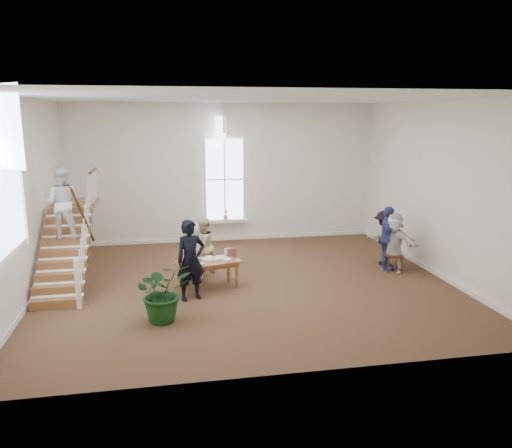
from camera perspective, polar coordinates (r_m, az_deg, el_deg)
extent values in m
plane|color=#4C351E|center=(12.53, -1.01, -6.80)|extent=(10.00, 10.00, 0.00)
plane|color=silver|center=(16.40, -3.64, 5.82)|extent=(10.00, 0.00, 10.00)
plane|color=silver|center=(7.66, 4.50, -1.76)|extent=(10.00, 0.00, 10.00)
plane|color=silver|center=(12.21, -24.88, 2.43)|extent=(0.00, 9.00, 9.00)
plane|color=silver|center=(13.71, 20.09, 3.80)|extent=(0.00, 9.00, 9.00)
plane|color=white|center=(11.84, -1.09, 14.23)|extent=(10.00, 10.00, 0.00)
cube|color=white|center=(16.47, -3.50, 0.39)|extent=(1.45, 0.28, 0.10)
plane|color=white|center=(16.36, -3.61, 5.10)|extent=(2.60, 0.00, 2.60)
plane|color=white|center=(16.24, -3.69, 10.71)|extent=(0.60, 0.60, 0.85)
plane|color=white|center=(10.72, -26.66, 2.92)|extent=(0.00, 2.40, 2.40)
cube|color=white|center=(16.76, -3.53, -1.65)|extent=(10.00, 0.04, 0.12)
imported|color=pink|center=(16.40, -3.49, 1.05)|extent=(0.17, 0.17, 0.30)
cube|color=brown|center=(11.84, -21.80, -8.38)|extent=(1.10, 0.30, 0.20)
cube|color=brown|center=(12.05, -21.60, -6.99)|extent=(1.10, 0.30, 0.20)
cube|color=brown|center=(12.27, -21.42, -5.65)|extent=(1.10, 0.30, 0.20)
cube|color=brown|center=(12.50, -21.24, -4.36)|extent=(1.10, 0.30, 0.20)
cube|color=brown|center=(12.73, -21.07, -3.11)|extent=(1.10, 0.30, 0.20)
cube|color=brown|center=(12.96, -20.90, -1.91)|extent=(1.10, 0.30, 0.20)
cube|color=brown|center=(13.21, -20.75, -0.75)|extent=(1.10, 0.30, 0.20)
cube|color=brown|center=(13.45, -20.59, 0.36)|extent=(1.10, 0.30, 0.20)
cube|color=brown|center=(13.71, -20.45, 1.44)|extent=(1.10, 0.30, 0.20)
cube|color=brown|center=(14.57, -19.87, 2.25)|extent=(1.10, 1.20, 0.12)
cube|color=white|center=(11.47, -19.70, -6.50)|extent=(0.10, 0.10, 1.10)
cylinder|color=#371F0F|center=(12.45, -19.11, 0.73)|extent=(0.07, 2.74, 1.86)
imported|color=silver|center=(12.77, -21.23, 2.28)|extent=(0.94, 0.79, 1.72)
cube|color=brown|center=(12.05, -5.46, -4.35)|extent=(1.60, 1.08, 0.05)
cube|color=brown|center=(12.07, -5.46, -4.69)|extent=(1.45, 0.94, 0.10)
cylinder|color=brown|center=(11.73, -7.88, -6.67)|extent=(0.07, 0.07, 0.63)
cylinder|color=brown|center=(12.14, -2.19, -5.89)|extent=(0.07, 0.07, 0.63)
cylinder|color=brown|center=(12.21, -8.65, -5.93)|extent=(0.07, 0.07, 0.63)
cylinder|color=brown|center=(12.61, -3.15, -5.20)|extent=(0.07, 0.07, 0.63)
cube|color=silver|center=(12.09, -4.43, -4.03)|extent=(0.29, 0.27, 0.05)
cube|color=beige|center=(12.09, -5.34, -4.09)|extent=(0.15, 0.23, 0.03)
cube|color=tan|center=(11.76, -7.32, -4.63)|extent=(0.25, 0.32, 0.02)
cube|color=silver|center=(12.28, -5.37, -3.82)|extent=(0.22, 0.25, 0.04)
cube|color=#4C5972|center=(11.91, -7.00, -4.32)|extent=(0.33, 0.34, 0.05)
cube|color=maroon|center=(12.04, -8.34, -4.18)|extent=(0.23, 0.25, 0.06)
cube|color=white|center=(12.20, -5.00, -3.96)|extent=(0.23, 0.25, 0.02)
cube|color=#BFB299|center=(11.99, -7.03, -4.27)|extent=(0.24, 0.25, 0.03)
cube|color=silver|center=(12.09, -3.45, -4.03)|extent=(0.26, 0.31, 0.04)
cube|color=beige|center=(11.83, -6.30, -4.48)|extent=(0.28, 0.33, 0.03)
cube|color=tan|center=(12.11, -7.25, -4.09)|extent=(0.19, 0.28, 0.04)
cube|color=silver|center=(12.17, -5.80, -3.99)|extent=(0.33, 0.34, 0.03)
cube|color=#4C5972|center=(11.72, -6.90, -4.65)|extent=(0.26, 0.32, 0.04)
cube|color=maroon|center=(12.22, -6.27, -3.95)|extent=(0.25, 0.25, 0.02)
cube|color=white|center=(12.33, -4.16, -3.76)|extent=(0.22, 0.22, 0.03)
cube|color=#BFB299|center=(12.30, -3.13, -3.78)|extent=(0.22, 0.20, 0.03)
imported|color=black|center=(11.33, -7.47, -4.11)|extent=(0.77, 0.63, 1.84)
imported|color=silver|center=(12.57, -7.31, -3.17)|extent=(0.89, 0.81, 1.53)
imported|color=#D5CE85|center=(13.08, -6.12, -2.56)|extent=(0.94, 0.92, 1.52)
imported|color=navy|center=(13.86, 14.77, -1.58)|extent=(0.76, 1.10, 1.74)
imported|color=black|center=(14.32, 14.34, -1.54)|extent=(0.84, 1.11, 1.53)
imported|color=silver|center=(13.75, 15.48, -2.04)|extent=(1.21, 1.50, 1.60)
imported|color=#113712|center=(10.34, -10.58, -7.62)|extent=(1.35, 1.25, 1.24)
cube|color=#371F0F|center=(13.81, 15.44, -3.42)|extent=(0.49, 0.49, 0.05)
cube|color=#371F0F|center=(13.92, 15.26, -2.09)|extent=(0.43, 0.10, 0.52)
cylinder|color=#371F0F|center=(13.66, 14.90, -4.59)|extent=(0.04, 0.04, 0.45)
cylinder|color=#371F0F|center=(13.77, 16.30, -4.54)|extent=(0.04, 0.04, 0.45)
cylinder|color=#371F0F|center=(13.98, 14.48, -4.18)|extent=(0.04, 0.04, 0.45)
cylinder|color=#371F0F|center=(14.09, 15.85, -4.13)|extent=(0.04, 0.04, 0.45)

